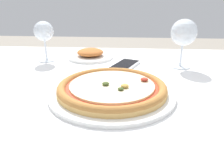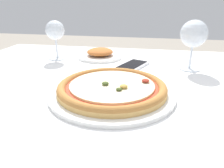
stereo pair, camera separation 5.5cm
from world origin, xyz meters
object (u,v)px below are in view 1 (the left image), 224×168
(wine_glass_far_left, at_px, (184,34))
(dining_table, at_px, (101,110))
(cell_phone, at_px, (125,65))
(side_plate, at_px, (90,55))
(pizza_plate, at_px, (112,89))
(wine_glass_far_right, at_px, (44,33))

(wine_glass_far_left, bearing_deg, dining_table, -147.35)
(cell_phone, distance_m, side_plate, 0.18)
(pizza_plate, distance_m, wine_glass_far_right, 0.43)
(wine_glass_far_left, relative_size, wine_glass_far_right, 1.10)
(dining_table, relative_size, cell_phone, 7.19)
(dining_table, bearing_deg, cell_phone, 66.57)
(pizza_plate, bearing_deg, wine_glass_far_right, 132.61)
(pizza_plate, xyz_separation_m, cell_phone, (0.03, 0.25, -0.01))
(wine_glass_far_left, distance_m, side_plate, 0.37)
(wine_glass_far_right, distance_m, side_plate, 0.20)
(wine_glass_far_left, height_order, side_plate, wine_glass_far_left)
(cell_phone, bearing_deg, pizza_plate, -96.45)
(pizza_plate, relative_size, wine_glass_far_left, 1.92)
(wine_glass_far_right, distance_m, cell_phone, 0.33)
(wine_glass_far_right, bearing_deg, wine_glass_far_left, -5.41)
(pizza_plate, bearing_deg, wine_glass_far_left, 48.90)
(wine_glass_far_right, xyz_separation_m, side_plate, (0.17, 0.05, -0.09))
(pizza_plate, distance_m, side_plate, 0.38)
(pizza_plate, xyz_separation_m, wine_glass_far_right, (-0.28, 0.31, 0.09))
(dining_table, height_order, cell_phone, cell_phone)
(wine_glass_far_right, bearing_deg, side_plate, 16.54)
(cell_phone, relative_size, side_plate, 0.86)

